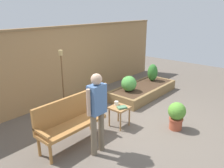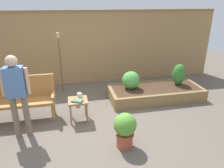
# 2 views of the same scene
# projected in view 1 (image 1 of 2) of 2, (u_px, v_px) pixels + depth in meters

# --- Properties ---
(ground_plane) EXTENTS (14.00, 14.00, 0.00)m
(ground_plane) POSITION_uv_depth(u_px,v_px,m) (139.00, 125.00, 5.33)
(ground_plane) COLOR #60564C
(fence_back) EXTENTS (8.40, 0.14, 2.16)m
(fence_back) POSITION_uv_depth(u_px,v_px,m) (66.00, 63.00, 6.59)
(fence_back) COLOR #A37A4C
(fence_back) RESTS_ON ground_plane
(garden_bench) EXTENTS (1.44, 0.48, 0.94)m
(garden_bench) POSITION_uv_depth(u_px,v_px,m) (69.00, 118.00, 4.48)
(garden_bench) COLOR #A87038
(garden_bench) RESTS_ON ground_plane
(side_table) EXTENTS (0.40, 0.40, 0.48)m
(side_table) POSITION_uv_depth(u_px,v_px,m) (119.00, 110.00, 5.18)
(side_table) COLOR #9E7042
(side_table) RESTS_ON ground_plane
(cup_on_table) EXTENTS (0.13, 0.09, 0.09)m
(cup_on_table) POSITION_uv_depth(u_px,v_px,m) (116.00, 103.00, 5.25)
(cup_on_table) COLOR silver
(cup_on_table) RESTS_ON side_table
(book_on_table) EXTENTS (0.25, 0.22, 0.04)m
(book_on_table) POSITION_uv_depth(u_px,v_px,m) (122.00, 107.00, 5.09)
(book_on_table) COLOR #4C7A56
(book_on_table) RESTS_ON side_table
(potted_boxwood) EXTENTS (0.40, 0.40, 0.64)m
(potted_boxwood) POSITION_uv_depth(u_px,v_px,m) (177.00, 114.00, 5.06)
(potted_boxwood) COLOR #A84C33
(potted_boxwood) RESTS_ON ground_plane
(raised_planter_bed) EXTENTS (2.40, 1.00, 0.30)m
(raised_planter_bed) POSITION_uv_depth(u_px,v_px,m) (143.00, 90.00, 7.14)
(raised_planter_bed) COLOR olive
(raised_planter_bed) RESTS_ON ground_plane
(shrub_near_bench) EXTENTS (0.45, 0.45, 0.45)m
(shrub_near_bench) POSITION_uv_depth(u_px,v_px,m) (129.00, 84.00, 6.61)
(shrub_near_bench) COLOR brown
(shrub_near_bench) RESTS_ON raised_planter_bed
(shrub_far_corner) EXTENTS (0.33, 0.33, 0.56)m
(shrub_far_corner) POSITION_uv_depth(u_px,v_px,m) (153.00, 73.00, 7.54)
(shrub_far_corner) COLOR brown
(shrub_far_corner) RESTS_ON raised_planter_bed
(tiki_torch) EXTENTS (0.10, 0.10, 1.64)m
(tiki_torch) POSITION_uv_depth(u_px,v_px,m) (62.00, 70.00, 5.69)
(tiki_torch) COLOR brown
(tiki_torch) RESTS_ON ground_plane
(person_by_bench) EXTENTS (0.47, 0.20, 1.56)m
(person_by_bench) POSITION_uv_depth(u_px,v_px,m) (97.00, 107.00, 4.04)
(person_by_bench) COLOR #70604C
(person_by_bench) RESTS_ON ground_plane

